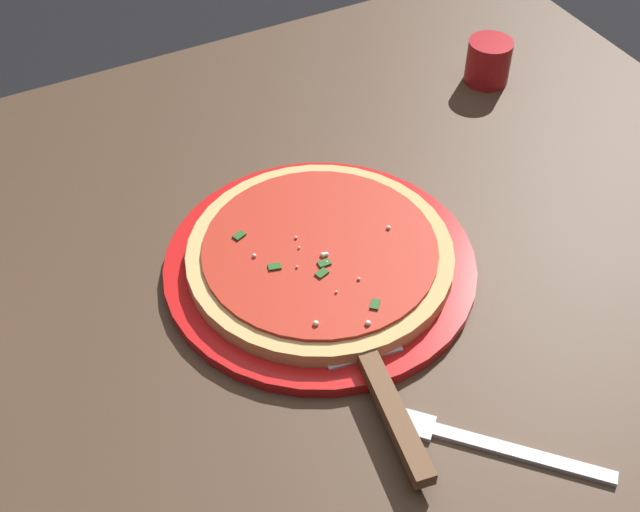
% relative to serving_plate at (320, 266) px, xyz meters
% --- Properties ---
extents(restaurant_table, '(1.06, 0.94, 0.73)m').
position_rel_serving_plate_xyz_m(restaurant_table, '(0.02, -0.02, -0.13)').
color(restaurant_table, black).
rests_on(restaurant_table, ground_plane).
extents(serving_plate, '(0.31, 0.31, 0.01)m').
position_rel_serving_plate_xyz_m(serving_plate, '(0.00, 0.00, 0.00)').
color(serving_plate, red).
rests_on(serving_plate, restaurant_table).
extents(pizza, '(0.26, 0.26, 0.02)m').
position_rel_serving_plate_xyz_m(pizza, '(-0.00, -0.00, 0.02)').
color(pizza, '#DBB26B').
rests_on(pizza, serving_plate).
extents(pizza_server, '(0.08, 0.22, 0.01)m').
position_rel_serving_plate_xyz_m(pizza_server, '(-0.02, -0.15, 0.01)').
color(pizza_server, silver).
rests_on(pizza_server, serving_plate).
extents(cup_small_sauce, '(0.06, 0.06, 0.06)m').
position_rel_serving_plate_xyz_m(cup_small_sauce, '(0.34, 0.20, 0.02)').
color(cup_small_sauce, '#B2191E').
rests_on(cup_small_sauce, restaurant_table).
extents(fork, '(0.14, 0.15, 0.00)m').
position_rel_serving_plate_xyz_m(fork, '(0.03, -0.24, -0.00)').
color(fork, silver).
rests_on(fork, restaurant_table).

